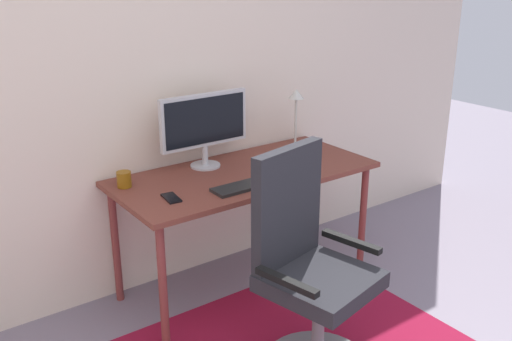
% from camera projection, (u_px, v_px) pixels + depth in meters
% --- Properties ---
extents(wall_back, '(6.00, 0.10, 2.60)m').
position_uv_depth(wall_back, '(120.00, 78.00, 3.24)').
color(wall_back, beige).
rests_on(wall_back, ground).
extents(desk, '(1.54, 0.71, 0.75)m').
position_uv_depth(desk, '(245.00, 183.00, 3.43)').
color(desk, brown).
rests_on(desk, ground).
extents(monitor, '(0.57, 0.18, 0.44)m').
position_uv_depth(monitor, '(204.00, 123.00, 3.40)').
color(monitor, '#B2B2B7').
rests_on(monitor, desk).
extents(keyboard, '(0.43, 0.13, 0.02)m').
position_uv_depth(keyboard, '(249.00, 185.00, 3.18)').
color(keyboard, black).
rests_on(keyboard, desk).
extents(computer_mouse, '(0.06, 0.10, 0.03)m').
position_uv_depth(computer_mouse, '(290.00, 170.00, 3.38)').
color(computer_mouse, black).
rests_on(computer_mouse, desk).
extents(coffee_cup, '(0.08, 0.08, 0.09)m').
position_uv_depth(coffee_cup, '(124.00, 179.00, 3.16)').
color(coffee_cup, brown).
rests_on(coffee_cup, desk).
extents(cell_phone, '(0.09, 0.15, 0.01)m').
position_uv_depth(cell_phone, '(171.00, 198.00, 3.01)').
color(cell_phone, black).
rests_on(cell_phone, desk).
extents(desk_lamp, '(0.11, 0.11, 0.40)m').
position_uv_depth(desk_lamp, '(296.00, 109.00, 3.69)').
color(desk_lamp, black).
rests_on(desk_lamp, desk).
extents(office_chair, '(0.60, 0.55, 1.12)m').
position_uv_depth(office_chair, '(309.00, 285.00, 2.75)').
color(office_chair, slate).
rests_on(office_chair, ground).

